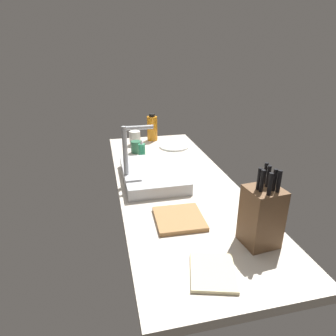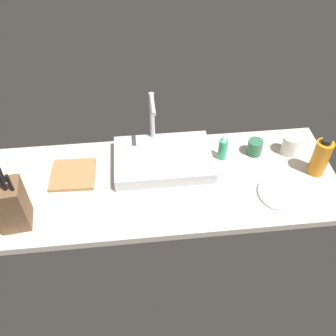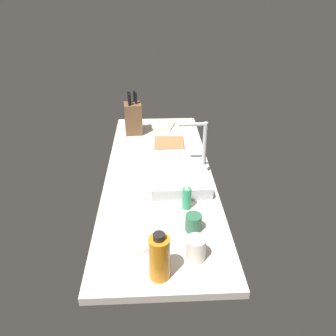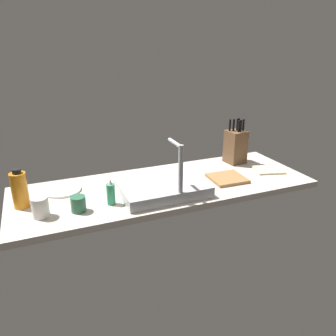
% 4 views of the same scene
% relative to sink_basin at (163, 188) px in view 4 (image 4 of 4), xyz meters
% --- Properties ---
extents(countertop_slab, '(1.71, 0.60, 0.04)m').
position_rel_sink_basin_xyz_m(countertop_slab, '(-0.06, -0.11, -0.05)').
color(countertop_slab, beige).
rests_on(countertop_slab, ground).
extents(sink_basin, '(0.46, 0.31, 0.06)m').
position_rel_sink_basin_xyz_m(sink_basin, '(0.00, 0.00, 0.00)').
color(sink_basin, '#B7BABF').
rests_on(sink_basin, countertop_slab).
extents(faucet, '(0.06, 0.16, 0.31)m').
position_rel_sink_basin_xyz_m(faucet, '(-0.04, 0.13, 0.15)').
color(faucet, '#B7BABF').
rests_on(faucet, countertop_slab).
extents(knife_block, '(0.13, 0.13, 0.30)m').
position_rel_sink_basin_xyz_m(knife_block, '(-0.63, -0.28, 0.08)').
color(knife_block, brown).
rests_on(knife_block, countertop_slab).
extents(cutting_board, '(0.21, 0.20, 0.02)m').
position_rel_sink_basin_xyz_m(cutting_board, '(-0.43, -0.03, -0.02)').
color(cutting_board, '#9E7042').
rests_on(cutting_board, countertop_slab).
extents(soap_bottle, '(0.04, 0.04, 0.14)m').
position_rel_sink_basin_xyz_m(soap_bottle, '(0.29, 0.01, 0.03)').
color(soap_bottle, '#2D9966').
rests_on(soap_bottle, countertop_slab).
extents(water_bottle, '(0.08, 0.08, 0.20)m').
position_rel_sink_basin_xyz_m(water_bottle, '(0.71, -0.13, 0.06)').
color(water_bottle, orange).
rests_on(water_bottle, countertop_slab).
extents(dinner_plate, '(0.21, 0.21, 0.01)m').
position_rel_sink_basin_xyz_m(dinner_plate, '(0.50, -0.25, -0.02)').
color(dinner_plate, white).
rests_on(dinner_plate, countertop_slab).
extents(dish_towel, '(0.21, 0.18, 0.01)m').
position_rel_sink_basin_xyz_m(dish_towel, '(-0.75, -0.06, -0.02)').
color(dish_towel, beige).
rests_on(dish_towel, countertop_slab).
extents(coffee_mug, '(0.07, 0.07, 0.08)m').
position_rel_sink_basin_xyz_m(coffee_mug, '(0.45, 0.03, 0.01)').
color(coffee_mug, '#2D6647').
rests_on(coffee_mug, countertop_slab).
extents(ceramic_cup, '(0.08, 0.08, 0.10)m').
position_rel_sink_basin_xyz_m(ceramic_cup, '(0.62, 0.02, 0.02)').
color(ceramic_cup, silver).
rests_on(ceramic_cup, countertop_slab).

